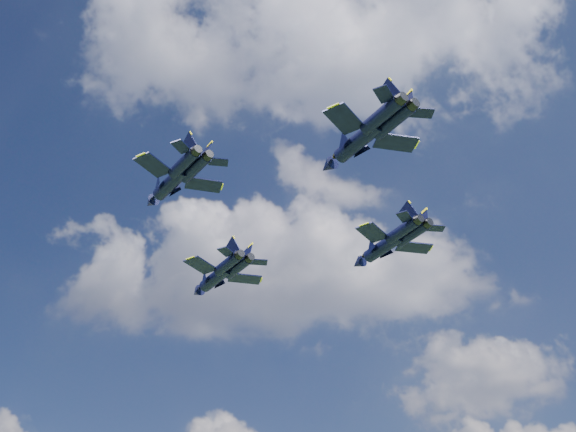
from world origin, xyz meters
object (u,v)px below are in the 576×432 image
Objects in this scene: jet_lead at (214,278)px; jet_slot at (356,143)px; jet_right at (381,248)px; jet_left at (169,184)px.

jet_lead is 0.99× the size of jet_slot.
jet_slot reaches higher than jet_right.
jet_left is 0.88× the size of jet_right.
jet_left reaches higher than jet_lead.
jet_lead is 23.62m from jet_right.
jet_slot is at bearing -92.35° from jet_lead.
jet_slot is (-2.14, -22.61, 0.29)m from jet_right.
jet_right is 1.01× the size of jet_slot.
jet_right reaches higher than jet_left.
jet_right is 22.71m from jet_slot.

